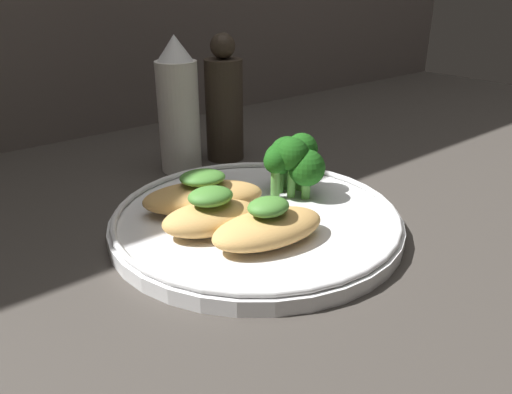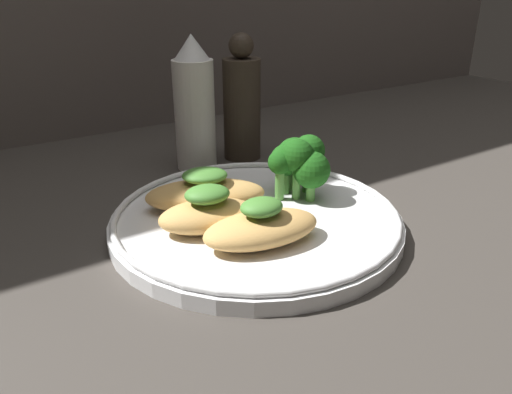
{
  "view_description": "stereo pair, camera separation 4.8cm",
  "coord_description": "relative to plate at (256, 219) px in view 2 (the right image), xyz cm",
  "views": [
    {
      "loc": [
        -27.75,
        -33.77,
        22.9
      ],
      "look_at": [
        0.0,
        0.0,
        3.4
      ],
      "focal_mm": 35.0,
      "sensor_mm": 36.0,
      "label": 1
    },
    {
      "loc": [
        -23.9,
        -36.6,
        22.9
      ],
      "look_at": [
        0.0,
        0.0,
        3.4
      ],
      "focal_mm": 35.0,
      "sensor_mm": 36.0,
      "label": 2
    }
  ],
  "objects": [
    {
      "name": "plate",
      "position": [
        0.0,
        0.0,
        0.0
      ],
      "size": [
        28.31,
        28.31,
        2.0
      ],
      "color": "white",
      "rests_on": "ground_plane"
    },
    {
      "name": "grilled_meat_back",
      "position": [
        -3.26,
        4.22,
        2.06
      ],
      "size": [
        13.09,
        9.87,
        4.2
      ],
      "color": "tan",
      "rests_on": "plate"
    },
    {
      "name": "sauce_bottle",
      "position": [
        3.11,
        18.77,
        6.97
      ],
      "size": [
        5.07,
        5.07,
        16.64
      ],
      "color": "white",
      "rests_on": "ground_plane"
    },
    {
      "name": "grilled_meat_front",
      "position": [
        -2.52,
        -4.73,
        1.96
      ],
      "size": [
        11.32,
        7.07,
        4.19
      ],
      "color": "tan",
      "rests_on": "plate"
    },
    {
      "name": "grilled_meat_middle",
      "position": [
        -5.22,
        0.41,
        2.1
      ],
      "size": [
        10.11,
        7.26,
        4.33
      ],
      "color": "tan",
      "rests_on": "plate"
    },
    {
      "name": "ground_plane",
      "position": [
        0.0,
        0.0,
        -1.49
      ],
      "size": [
        180.0,
        180.0,
        1.0
      ],
      "primitive_type": "cube",
      "color": "#3D3833"
    },
    {
      "name": "pepper_grinder",
      "position": [
        10.03,
        18.77,
        6.37
      ],
      "size": [
        4.94,
        4.94,
        16.41
      ],
      "color": "#382D23",
      "rests_on": "ground_plane"
    },
    {
      "name": "broccoli_bunch",
      "position": [
        6.51,
        1.94,
        4.29
      ],
      "size": [
        6.76,
        6.68,
        6.47
      ],
      "color": "#569942",
      "rests_on": "plate"
    }
  ]
}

